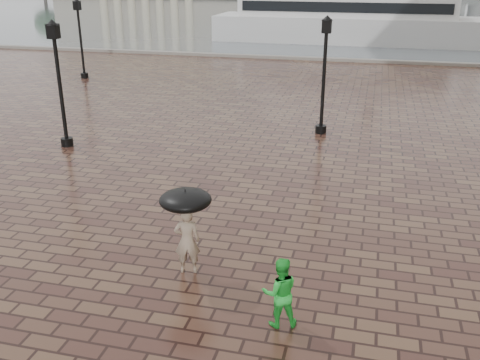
# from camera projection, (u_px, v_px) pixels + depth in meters

# --- Properties ---
(ground) EXTENTS (300.00, 300.00, 0.00)m
(ground) POSITION_uv_depth(u_px,v_px,m) (69.00, 339.00, 9.59)
(ground) COLOR #351D18
(ground) RESTS_ON ground
(harbour_water) EXTENTS (240.00, 240.00, 0.00)m
(harbour_water) POSITION_uv_depth(u_px,v_px,m) (352.00, 5.00, 92.43)
(harbour_water) COLOR #475056
(harbour_water) RESTS_ON ground
(quay_edge) EXTENTS (80.00, 0.60, 0.30)m
(quay_edge) POSITION_uv_depth(u_px,v_px,m) (306.00, 60.00, 38.41)
(quay_edge) COLOR slate
(quay_edge) RESTS_ON ground
(street_lamps) EXTENTS (15.44, 12.44, 4.40)m
(street_lamps) POSITION_uv_depth(u_px,v_px,m) (146.00, 61.00, 23.67)
(street_lamps) COLOR black
(street_lamps) RESTS_ON ground
(adult_pedestrian) EXTENTS (0.63, 0.50, 1.52)m
(adult_pedestrian) POSITION_uv_depth(u_px,v_px,m) (187.00, 241.00, 11.45)
(adult_pedestrian) COLOR gray
(adult_pedestrian) RESTS_ON ground
(child_pedestrian) EXTENTS (0.81, 0.71, 1.38)m
(child_pedestrian) POSITION_uv_depth(u_px,v_px,m) (280.00, 292.00, 9.75)
(child_pedestrian) COLOR green
(child_pedestrian) RESTS_ON ground
(ferry_near) EXTENTS (22.86, 5.94, 7.46)m
(ferry_near) POSITION_uv_depth(u_px,v_px,m) (345.00, 16.00, 46.58)
(ferry_near) COLOR silver
(ferry_near) RESTS_ON ground
(umbrella) EXTENTS (1.10, 1.10, 1.09)m
(umbrella) POSITION_uv_depth(u_px,v_px,m) (185.00, 200.00, 11.09)
(umbrella) COLOR black
(umbrella) RESTS_ON ground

